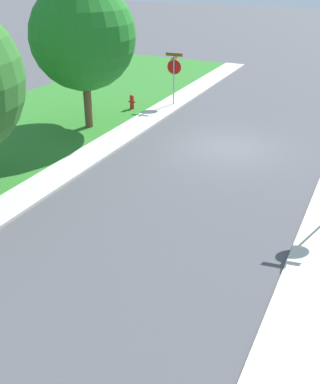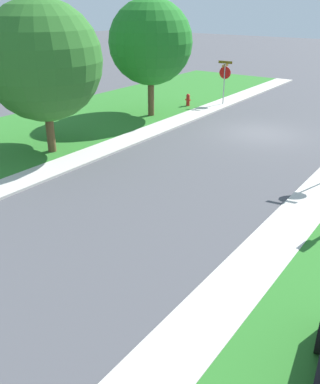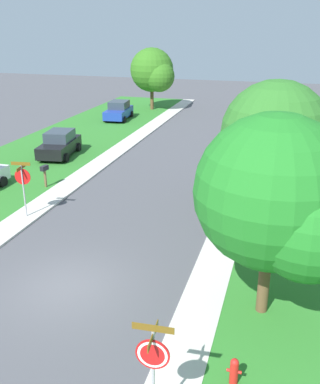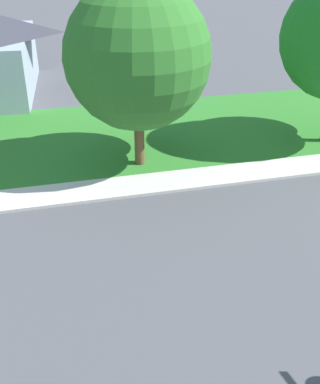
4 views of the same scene
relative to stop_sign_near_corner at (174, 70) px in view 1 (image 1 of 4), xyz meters
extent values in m
plane|color=#4C4C51|center=(-4.55, 4.58, -1.89)|extent=(120.00, 120.00, 0.00)
cylinder|color=#9E9EA3|center=(0.00, 0.03, -0.59)|extent=(0.07, 0.07, 2.60)
cylinder|color=red|center=(0.00, -0.02, 0.16)|extent=(0.76, 0.08, 0.76)
cylinder|color=white|center=(0.00, -0.04, 0.16)|extent=(0.67, 0.04, 0.67)
cylinder|color=red|center=(0.00, -0.04, 0.16)|extent=(0.55, 0.04, 0.55)
cube|color=brown|center=(0.00, 0.03, 0.80)|extent=(0.92, 0.08, 0.16)
cube|color=brown|center=(0.00, 0.03, 0.61)|extent=(0.08, 0.92, 0.16)
cylinder|color=brown|center=(2.06, 5.03, -0.63)|extent=(0.36, 0.36, 2.52)
sphere|color=#1E7121|center=(2.06, 5.03, 2.24)|extent=(4.60, 4.60, 4.60)
sphere|color=#1E7121|center=(3.10, 4.34, 1.67)|extent=(3.22, 3.22, 3.22)
cylinder|color=red|center=(1.61, 1.71, -1.54)|extent=(0.22, 0.22, 0.70)
sphere|color=red|center=(1.61, 1.71, -1.17)|extent=(0.22, 0.22, 0.22)
cylinder|color=red|center=(1.47, 1.71, -1.44)|extent=(0.10, 0.08, 0.08)
cylinder|color=red|center=(1.75, 1.71, -1.44)|extent=(0.10, 0.08, 0.08)
camera|label=1|loc=(-9.86, 22.09, 5.34)|focal=42.99mm
camera|label=2|loc=(-12.59, 24.78, 4.35)|focal=39.98mm
camera|label=3|loc=(2.27, -7.21, 6.79)|focal=41.30mm
camera|label=4|loc=(-13.37, 15.84, 5.55)|focal=43.25mm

